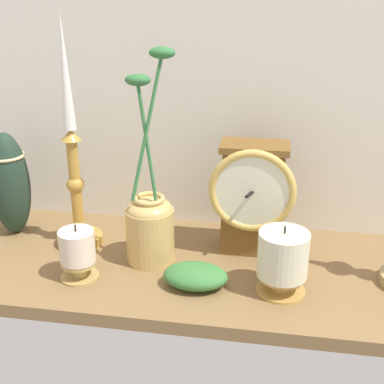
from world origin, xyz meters
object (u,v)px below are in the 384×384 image
at_px(candlestick_tall_center, 74,173).
at_px(tall_ceramic_vase, 10,183).
at_px(pillar_candle_near_clock, 78,253).
at_px(pillar_candle_front, 283,260).
at_px(brass_vase_jar, 150,219).
at_px(mantel_clock, 252,196).

height_order(candlestick_tall_center, tall_ceramic_vase, candlestick_tall_center).
relative_size(candlestick_tall_center, pillar_candle_near_clock, 4.33).
bearing_deg(pillar_candle_front, brass_vase_jar, 163.49).
height_order(brass_vase_jar, tall_ceramic_vase, brass_vase_jar).
xyz_separation_m(brass_vase_jar, pillar_candle_front, (0.24, -0.07, -0.02)).
distance_m(candlestick_tall_center, tall_ceramic_vase, 0.16).
bearing_deg(pillar_candle_front, tall_ceramic_vase, 166.16).
height_order(mantel_clock, brass_vase_jar, brass_vase_jar).
bearing_deg(mantel_clock, pillar_candle_near_clock, -153.42).
bearing_deg(pillar_candle_near_clock, candlestick_tall_center, 109.96).
bearing_deg(tall_ceramic_vase, pillar_candle_near_clock, -37.25).
height_order(candlestick_tall_center, pillar_candle_front, candlestick_tall_center).
bearing_deg(candlestick_tall_center, pillar_candle_front, -15.32).
xyz_separation_m(mantel_clock, pillar_candle_front, (0.06, -0.13, -0.05)).
height_order(candlestick_tall_center, brass_vase_jar, candlestick_tall_center).
distance_m(brass_vase_jar, pillar_candle_near_clock, 0.14).
distance_m(mantel_clock, candlestick_tall_center, 0.33).
relative_size(candlestick_tall_center, tall_ceramic_vase, 2.08).
relative_size(mantel_clock, pillar_candle_near_clock, 2.09).
height_order(candlestick_tall_center, pillar_candle_near_clock, candlestick_tall_center).
xyz_separation_m(candlestick_tall_center, pillar_candle_front, (0.39, -0.11, -0.09)).
relative_size(candlestick_tall_center, pillar_candle_front, 3.65).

